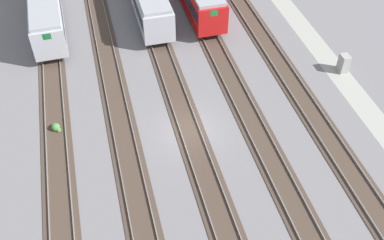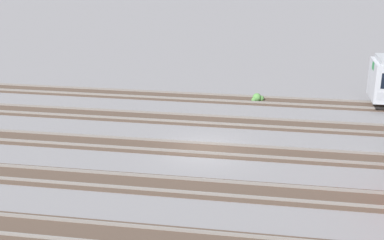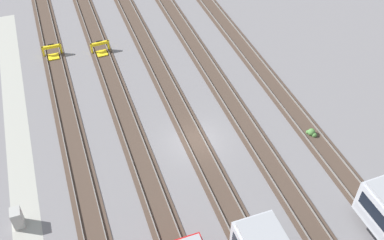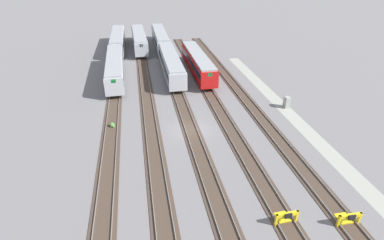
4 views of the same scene
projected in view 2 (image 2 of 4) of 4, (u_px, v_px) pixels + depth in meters
name	position (u px, v px, depth m)	size (l,w,h in m)	color
ground_plane	(204.00, 150.00, 30.98)	(400.00, 400.00, 0.00)	slate
rail_track_near_inner	(191.00, 187.00, 26.48)	(90.00, 2.24, 0.21)	#47382D
rail_track_middle	(204.00, 149.00, 30.96)	(90.00, 2.24, 0.21)	#47382D
rail_track_far_inner	(214.00, 121.00, 35.44)	(90.00, 2.23, 0.21)	#47382D
rail_track_farthest	(222.00, 99.00, 39.92)	(90.00, 2.23, 0.21)	#47382D
weed_clump	(257.00, 98.00, 39.41)	(0.92, 0.70, 0.64)	#4C7F3D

